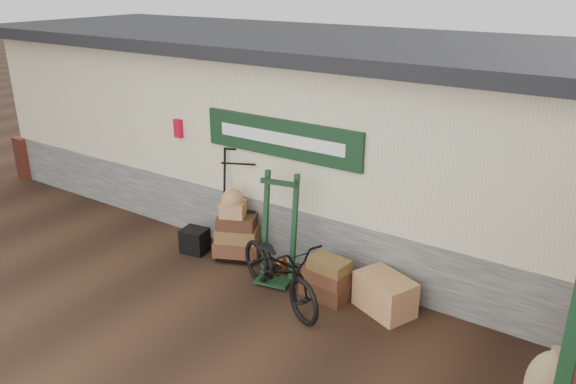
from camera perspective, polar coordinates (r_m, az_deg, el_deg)
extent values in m
plane|color=black|center=(7.84, -2.94, -10.38)|extent=(80.00, 80.00, 0.00)
cube|color=#4C4C47|center=(9.73, 6.78, -0.99)|extent=(14.00, 3.54, 0.90)
cube|color=#C5BE90|center=(9.27, 7.18, 7.63)|extent=(14.00, 3.50, 2.10)
cube|color=maroon|center=(13.27, -25.00, 3.22)|extent=(0.35, 0.35, 0.90)
cube|color=black|center=(8.94, 7.06, 14.63)|extent=(14.40, 4.10, 0.20)
cube|color=black|center=(7.94, -0.72, 5.48)|extent=(2.60, 0.06, 0.55)
cube|color=white|center=(7.91, -0.87, 5.42)|extent=(2.10, 0.01, 0.18)
cube|color=#A90C22|center=(9.23, -11.03, 6.37)|extent=(0.14, 0.10, 0.30)
cube|color=black|center=(5.13, 26.64, -14.46)|extent=(0.12, 0.12, 2.60)
cube|color=olive|center=(7.48, 9.82, -10.19)|extent=(0.87, 0.73, 0.49)
cube|color=black|center=(8.98, -9.44, -4.89)|extent=(0.44, 0.39, 0.39)
imported|color=black|center=(7.44, -0.89, -7.43)|extent=(1.34, 1.95, 1.07)
ellipsoid|color=olive|center=(6.38, 26.55, -17.00)|extent=(0.53, 0.46, 0.78)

